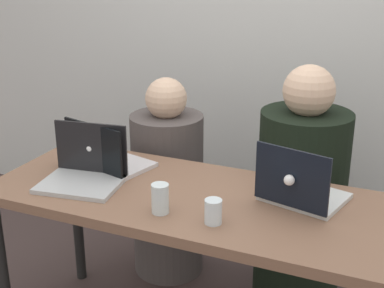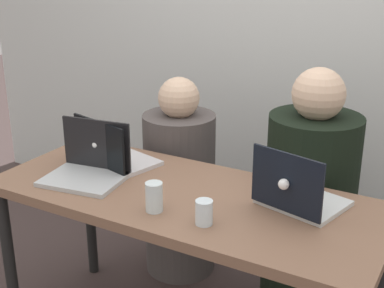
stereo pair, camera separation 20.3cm
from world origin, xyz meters
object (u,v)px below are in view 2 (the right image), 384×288
Objects in this scene: laptop_back_left at (113,154)px; water_glass_right at (204,214)px; laptop_front_left at (88,167)px; water_glass_center at (154,199)px; person_on_left at (180,188)px; laptop_back_right at (297,195)px; person_on_right at (309,209)px.

water_glass_right is at bearing 169.38° from laptop_back_left.
laptop_front_left is 0.92× the size of laptop_back_left.
laptop_front_left reaches higher than laptop_back_left.
laptop_front_left is at bearing 164.16° from water_glass_center.
laptop_front_left is at bearing 84.39° from person_on_left.
laptop_back_left is (-0.07, -0.43, 0.32)m from person_on_left.
water_glass_right is (0.59, -0.11, -0.01)m from laptop_front_left.
person_on_left is at bearing -16.32° from laptop_back_right.
person_on_left is 2.80× the size of laptop_back_left.
laptop_back_right is at bearing -166.17° from laptop_back_left.
laptop_back_left is at bearing 27.46° from person_on_right.
water_glass_right is at bearing 127.69° from person_on_left.
laptop_back_right is 3.86× the size of water_glass_right.
laptop_back_left is 3.41× the size of water_glass_center.
person_on_left reaches higher than water_glass_right.
laptop_front_left is 3.92× the size of water_glass_right.
water_glass_right is at bearing 74.99° from person_on_right.
person_on_left is 0.54m from laptop_back_left.
person_on_left is 0.93m from laptop_back_right.
person_on_right is (0.68, 0.00, 0.05)m from person_on_left.
water_glass_right is 0.80× the size of water_glass_center.
laptop_back_right is (0.08, -0.44, 0.27)m from person_on_right.
water_glass_right is 0.20m from water_glass_center.
water_glass_center reaches higher than water_glass_right.
water_glass_right is (0.59, -0.27, -0.01)m from laptop_back_left.
water_glass_center is (0.32, -0.71, 0.31)m from person_on_left.
laptop_back_right is at bearing 97.60° from person_on_right.
person_on_right is at bearing 63.36° from water_glass_center.
laptop_front_left is 0.60m from water_glass_right.
laptop_front_left is at bearing 169.55° from water_glass_right.
laptop_back_left is (0.00, 0.17, -0.00)m from laptop_front_left.
laptop_back_right reaches higher than water_glass_right.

